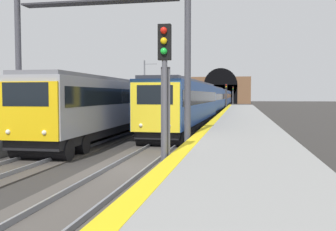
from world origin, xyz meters
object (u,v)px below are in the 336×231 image
object	(u,v)px
overhead_signal_gantry	(99,29)
railway_signal_far	(233,94)
railway_signal_mid	(226,96)
catenary_mast_near	(145,86)
train_main_approaching	(214,99)
railway_signal_near	(165,90)
train_adjacent_platform	(168,100)

from	to	relation	value
overhead_signal_gantry	railway_signal_far	bearing A→B (deg)	-2.44
railway_signal_mid	railway_signal_far	size ratio (longest dim) A/B	0.86
catenary_mast_near	overhead_signal_gantry	bearing A→B (deg)	-168.24
train_main_approaching	railway_signal_mid	distance (m)	1.93
train_main_approaching	railway_signal_mid	bearing A→B (deg)	95.22
railway_signal_near	train_adjacent_platform	bearing A→B (deg)	-169.33
railway_signal_far	overhead_signal_gantry	world-z (taller)	overhead_signal_gantry
railway_signal_far	overhead_signal_gantry	xyz separation A→B (m)	(-96.33, 4.10, 2.61)
railway_signal_far	catenary_mast_near	distance (m)	55.29
overhead_signal_gantry	railway_signal_near	bearing A→B (deg)	-142.11
train_main_approaching	railway_signal_near	size ratio (longest dim) A/B	16.43
railway_signal_near	catenary_mast_near	bearing A→B (deg)	-164.84
train_main_approaching	overhead_signal_gantry	size ratio (longest dim) A/B	9.67
railway_signal_mid	railway_signal_far	xyz separation A→B (m)	(53.11, -0.00, 0.49)
train_adjacent_platform	overhead_signal_gantry	distance (m)	28.68
railway_signal_near	railway_signal_mid	world-z (taller)	railway_signal_near
railway_signal_mid	overhead_signal_gantry	bearing A→B (deg)	-5.42
railway_signal_near	catenary_mast_near	world-z (taller)	catenary_mast_near
train_main_approaching	railway_signal_mid	world-z (taller)	railway_signal_mid
train_adjacent_platform	catenary_mast_near	distance (m)	15.83
train_main_approaching	overhead_signal_gantry	distance (m)	43.31
overhead_signal_gantry	train_main_approaching	bearing A→B (deg)	-2.97
train_main_approaching	overhead_signal_gantry	world-z (taller)	overhead_signal_gantry
train_adjacent_platform	catenary_mast_near	world-z (taller)	catenary_mast_near
train_main_approaching	railway_signal_near	bearing A→B (deg)	3.64
railway_signal_near	catenary_mast_near	distance (m)	49.61
railway_signal_far	overhead_signal_gantry	distance (m)	96.45
catenary_mast_near	railway_signal_mid	bearing A→B (deg)	-87.24
train_adjacent_platform	overhead_signal_gantry	bearing A→B (deg)	3.82
railway_signal_near	railway_signal_mid	distance (m)	48.50
train_main_approaching	catenary_mast_near	bearing A→B (deg)	-85.97
train_adjacent_platform	railway_signal_far	bearing A→B (deg)	173.98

